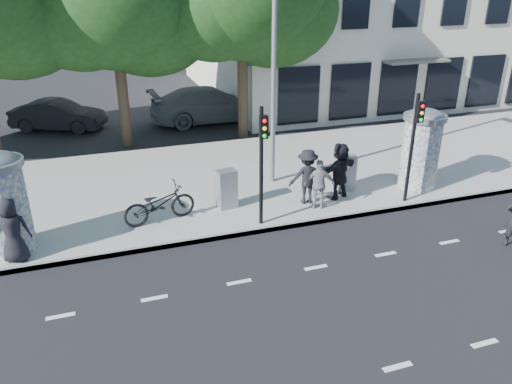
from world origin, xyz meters
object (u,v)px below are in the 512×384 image
object	(u,v)px
cabinet_left	(227,189)
car_right	(210,104)
ped_d	(307,177)
bicycle	(159,204)
ad_column_left	(2,201)
ped_a	(12,230)
street_lamp	(275,42)
ped_e	(319,184)
traffic_pole_far	(414,138)
ad_column_right	(421,147)
ped_f	(339,171)
traffic_pole_near	(262,155)
cabinet_right	(347,172)
car_mid	(58,115)

from	to	relation	value
cabinet_left	car_right	xyz separation A→B (m)	(1.95, 9.99, 0.09)
ped_d	bicycle	size ratio (longest dim) A/B	0.82
ad_column_left	ped_a	bearing A→B (deg)	-72.63
bicycle	car_right	distance (m)	11.06
street_lamp	ped_e	world-z (taller)	street_lamp
cabinet_left	ped_e	bearing A→B (deg)	-27.71
ad_column_left	street_lamp	bearing A→B (deg)	14.94
traffic_pole_far	bicycle	world-z (taller)	traffic_pole_far
ad_column_right	car_right	xyz separation A→B (m)	(-4.48, 10.48, -0.70)
ad_column_right	ped_f	bearing A→B (deg)	178.95
traffic_pole_far	ped_d	distance (m)	3.37
cabinet_left	car_right	distance (m)	10.18
ad_column_left	ped_d	distance (m)	8.42
cabinet_left	traffic_pole_near	bearing A→B (deg)	-73.47
ad_column_right	cabinet_right	world-z (taller)	ad_column_right
street_lamp	bicycle	size ratio (longest dim) A/B	3.81
traffic_pole_far	car_mid	distance (m)	16.19
ped_f	bicycle	bearing A→B (deg)	-21.44
traffic_pole_far	ped_f	world-z (taller)	traffic_pole_far
ped_a	ped_d	xyz separation A→B (m)	(8.21, 0.83, 0.02)
car_right	cabinet_left	bearing A→B (deg)	165.31
ad_column_right	traffic_pole_far	bearing A→B (deg)	-137.79
ped_a	ped_f	bearing A→B (deg)	-170.29
ad_column_left	ped_f	distance (m)	9.53
street_lamp	ped_e	xyz separation A→B (m)	(0.59, -2.39, -3.87)
traffic_pole_far	cabinet_right	xyz separation A→B (m)	(-1.33, 1.48, -1.50)
ped_e	car_mid	size ratio (longest dim) A/B	0.37
bicycle	car_mid	bearing A→B (deg)	4.13
traffic_pole_far	street_lamp	bearing A→B (deg)	140.12
ped_d	ped_e	distance (m)	0.53
ped_e	ped_f	size ratio (longest dim) A/B	0.85
traffic_pole_far	bicycle	xyz separation A→B (m)	(-7.51, 1.09, -1.53)
street_lamp	cabinet_left	distance (m)	4.75
ped_e	car_mid	bearing A→B (deg)	-37.13
ad_column_left	cabinet_left	xyz separation A→B (m)	(5.96, 0.68, -0.79)
ad_column_right	cabinet_right	size ratio (longest dim) A/B	2.28
ped_e	bicycle	bearing A→B (deg)	12.11
ad_column_right	ped_d	xyz separation A→B (m)	(-4.00, 0.03, -0.52)
traffic_pole_far	ped_a	distance (m)	11.28
bicycle	car_mid	world-z (taller)	car_mid
traffic_pole_far	ped_e	xyz separation A→B (m)	(-2.81, 0.45, -1.31)
cabinet_right	bicycle	bearing A→B (deg)	-159.56
traffic_pole_near	bicycle	size ratio (longest dim) A/B	1.62
ped_e	cabinet_left	distance (m)	2.79
ad_column_right	street_lamp	bearing A→B (deg)	156.27
ad_column_left	bicycle	xyz separation A→B (m)	(3.89, 0.38, -0.84)
ad_column_left	bicycle	world-z (taller)	ad_column_left
ad_column_left	car_right	xyz separation A→B (m)	(7.92, 10.68, -0.70)
traffic_pole_far	car_mid	xyz separation A→B (m)	(-10.48, 12.24, -1.54)
ped_f	ped_e	bearing A→B (deg)	8.60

